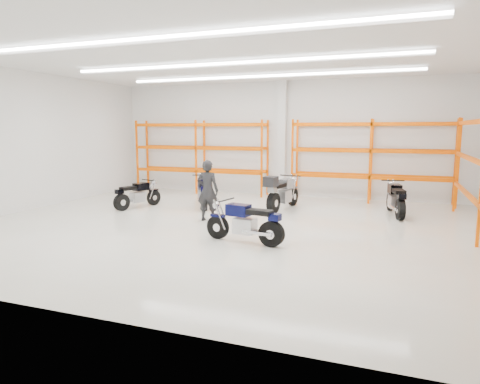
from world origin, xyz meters
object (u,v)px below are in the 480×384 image
(standing_man, at_px, (208,191))
(structural_column, at_px, (282,139))
(motorcycle_back_b, at_px, (203,193))
(motorcycle_main, at_px, (247,224))
(motorcycle_back_a, at_px, (136,196))
(motorcycle_back_d, at_px, (396,200))
(motorcycle_back_c, at_px, (281,193))

(standing_man, xyz_separation_m, structural_column, (0.78, 5.35, 1.37))
(motorcycle_back_b, bearing_deg, standing_man, -61.50)
(motorcycle_main, relative_size, structural_column, 0.45)
(structural_column, bearing_deg, motorcycle_main, -81.32)
(motorcycle_back_a, distance_m, motorcycle_back_d, 8.36)
(motorcycle_back_c, xyz_separation_m, structural_column, (-0.79, 3.04, 1.68))
(motorcycle_back_a, relative_size, standing_man, 1.03)
(motorcycle_back_b, bearing_deg, motorcycle_main, -52.87)
(motorcycle_back_b, bearing_deg, motorcycle_back_d, 6.63)
(motorcycle_main, relative_size, motorcycle_back_c, 0.87)
(motorcycle_main, distance_m, motorcycle_back_b, 4.89)
(motorcycle_back_b, relative_size, motorcycle_back_d, 0.95)
(motorcycle_back_b, bearing_deg, structural_column, 61.58)
(structural_column, bearing_deg, motorcycle_back_a, -131.36)
(motorcycle_back_c, height_order, structural_column, structural_column)
(motorcycle_back_a, distance_m, motorcycle_back_b, 2.26)
(structural_column, bearing_deg, motorcycle_back_b, -118.42)
(motorcycle_main, height_order, structural_column, structural_column)
(motorcycle_back_d, distance_m, standing_man, 5.77)
(motorcycle_back_b, distance_m, motorcycle_back_c, 2.66)
(motorcycle_main, distance_m, motorcycle_back_c, 4.27)
(motorcycle_back_a, distance_m, motorcycle_back_c, 4.85)
(motorcycle_back_b, xyz_separation_m, motorcycle_back_c, (2.63, 0.36, 0.08))
(motorcycle_back_a, distance_m, standing_man, 3.27)
(motorcycle_back_c, relative_size, structural_column, 0.51)
(motorcycle_back_c, relative_size, motorcycle_back_d, 1.11)
(motorcycle_back_a, bearing_deg, motorcycle_back_d, 11.78)
(motorcycle_main, distance_m, standing_man, 2.74)
(motorcycle_back_b, height_order, motorcycle_back_c, motorcycle_back_c)
(motorcycle_main, relative_size, motorcycle_back_a, 1.11)
(motorcycle_main, bearing_deg, structural_column, 98.68)
(motorcycle_main, bearing_deg, motorcycle_back_d, 55.23)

